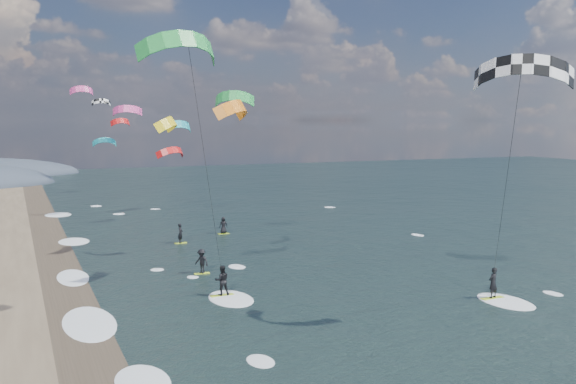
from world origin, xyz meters
name	(u,v)px	position (x,y,z in m)	size (l,w,h in m)	color
wet_sand_strip	(89,356)	(-12.00, 10.00, 0.00)	(3.00, 240.00, 0.00)	#382D23
kitesurfer_near_a	(518,114)	(8.68, 5.14, 11.24)	(7.96, 9.66, 14.66)	#BADC26
kitesurfer_near_b	(201,126)	(-5.60, 13.01, 10.65)	(7.29, 8.61, 15.82)	#BADC26
far_kitesurfers	(204,244)	(-0.75, 29.93, 0.88)	(7.49, 15.86, 1.79)	#BADC26
bg_kite_field	(144,119)	(-0.93, 53.77, 11.07)	(12.68, 75.20, 8.74)	teal
shoreline_surf	(102,323)	(-10.80, 14.75, 0.00)	(2.40, 79.40, 0.11)	white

